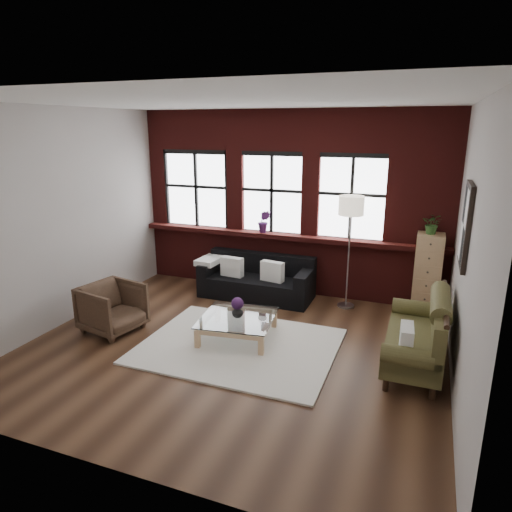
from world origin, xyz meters
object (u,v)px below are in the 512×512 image
(vintage_settee, at_px, (415,332))
(drawer_chest, at_px, (427,275))
(floor_lamp, at_px, (349,249))
(dark_sofa, at_px, (256,278))
(coffee_table, at_px, (238,328))
(vase, at_px, (238,311))
(armchair, at_px, (113,308))

(vintage_settee, relative_size, drawer_chest, 1.29)
(floor_lamp, bearing_deg, dark_sofa, -175.47)
(coffee_table, height_order, drawer_chest, drawer_chest)
(vase, bearing_deg, vintage_settee, 2.42)
(coffee_table, relative_size, drawer_chest, 0.76)
(drawer_chest, bearing_deg, vase, -142.53)
(armchair, distance_m, drawer_chest, 4.84)
(armchair, distance_m, floor_lamp, 3.78)
(armchair, bearing_deg, drawer_chest, -50.58)
(vintage_settee, xyz_separation_m, armchair, (-4.17, -0.51, -0.10))
(dark_sofa, height_order, drawer_chest, drawer_chest)
(dark_sofa, height_order, vintage_settee, vintage_settee)
(dark_sofa, xyz_separation_m, floor_lamp, (1.56, 0.12, 0.65))
(dark_sofa, relative_size, coffee_table, 1.95)
(vintage_settee, distance_m, floor_lamp, 2.07)
(dark_sofa, xyz_separation_m, drawer_chest, (2.78, 0.25, 0.31))
(drawer_chest, bearing_deg, floor_lamp, -174.02)
(coffee_table, xyz_separation_m, floor_lamp, (1.22, 1.75, 0.84))
(dark_sofa, distance_m, floor_lamp, 1.69)
(dark_sofa, distance_m, vintage_settee, 3.09)
(armchair, xyz_separation_m, floor_lamp, (3.04, 2.16, 0.65))
(dark_sofa, bearing_deg, vintage_settee, -29.56)
(vase, relative_size, drawer_chest, 0.13)
(vintage_settee, relative_size, floor_lamp, 0.85)
(armchair, distance_m, coffee_table, 1.87)
(coffee_table, bearing_deg, dark_sofa, 101.64)
(armchair, bearing_deg, vintage_settee, -71.82)
(vase, bearing_deg, drawer_chest, 37.47)
(vintage_settee, bearing_deg, armchair, -173.03)
(vintage_settee, relative_size, vase, 10.07)
(vintage_settee, height_order, floor_lamp, floor_lamp)
(dark_sofa, bearing_deg, drawer_chest, 5.17)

